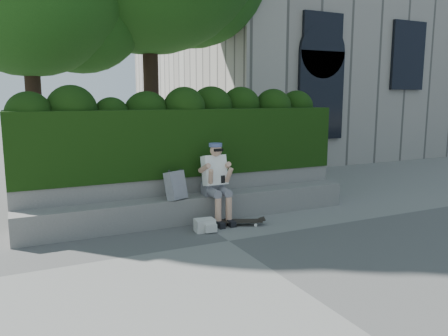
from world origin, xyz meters
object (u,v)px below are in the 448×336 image
skateboard (239,221)px  backpack_plaid (176,185)px  person (216,179)px  backpack_ground (205,225)px

skateboard → backpack_plaid: backpack_plaid is taller
skateboard → backpack_plaid: size_ratio=1.71×
person → skateboard: bearing=-59.9°
person → backpack_ground: 0.90m
skateboard → backpack_ground: 0.66m
backpack_plaid → backpack_ground: bearing=-85.3°
skateboard → backpack_plaid: 1.23m
person → skateboard: (0.24, -0.41, -0.68)m
person → backpack_ground: bearing=-131.8°
person → backpack_plaid: size_ratio=2.89×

